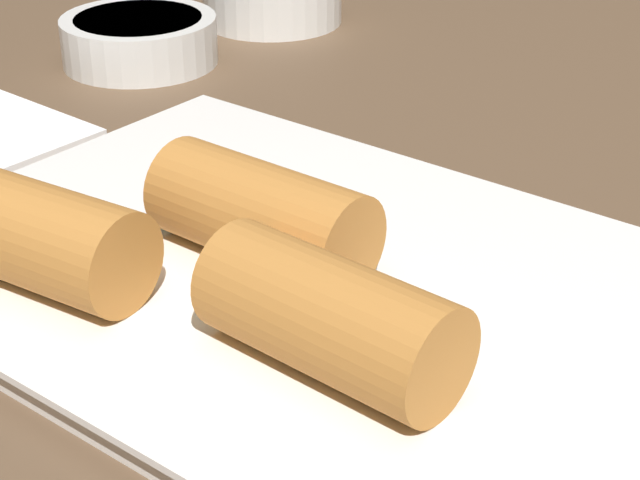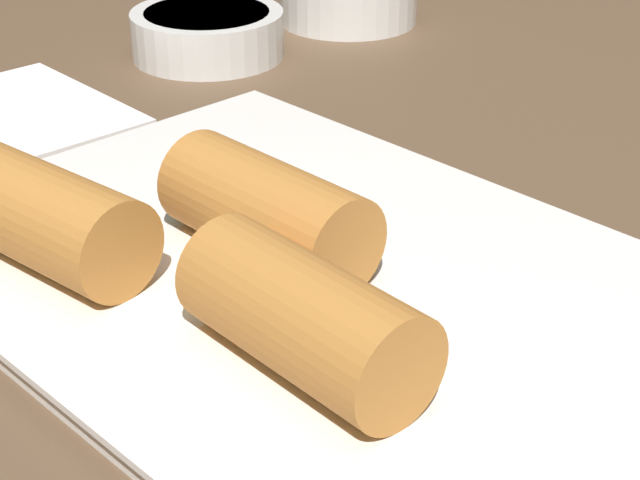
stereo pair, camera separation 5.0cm
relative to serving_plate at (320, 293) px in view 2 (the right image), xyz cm
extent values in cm
cube|color=brown|center=(-2.67, 2.92, -1.76)|extent=(180.00, 140.00, 2.00)
cube|color=white|center=(0.00, 0.00, -0.16)|extent=(33.73, 22.59, 1.20)
cube|color=white|center=(0.00, 0.00, 0.59)|extent=(35.08, 23.49, 0.30)
cylinder|color=#B77533|center=(-8.28, -6.99, 2.78)|extent=(9.56, 5.06, 4.08)
cylinder|color=#B77533|center=(4.10, -4.64, 2.78)|extent=(9.33, 4.45, 4.08)
sphere|color=#56843D|center=(0.13, -4.48, 2.78)|extent=(2.65, 2.65, 2.65)
cylinder|color=#B77533|center=(-3.00, -0.33, 2.78)|extent=(9.19, 4.13, 4.08)
sphere|color=#56843D|center=(-6.98, -0.35, 2.78)|extent=(2.65, 2.65, 2.65)
cylinder|color=silver|center=(-27.56, 16.36, 0.73)|extent=(9.91, 9.91, 2.99)
cylinder|color=#477038|center=(-27.56, 16.36, 1.96)|extent=(8.12, 8.12, 0.54)
cylinder|color=silver|center=(-26.79, 28.53, 0.73)|extent=(9.91, 9.91, 2.99)
cube|color=white|center=(-26.24, 1.16, -0.46)|extent=(13.11, 11.24, 0.60)
camera|label=1|loc=(22.37, -28.43, 21.94)|focal=60.00mm
camera|label=2|loc=(26.08, -25.08, 21.94)|focal=60.00mm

